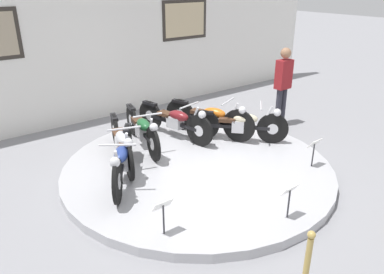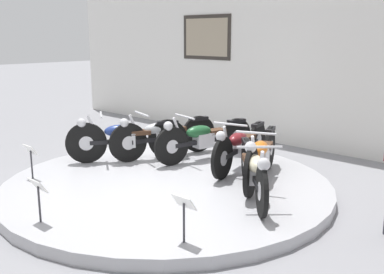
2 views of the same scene
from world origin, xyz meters
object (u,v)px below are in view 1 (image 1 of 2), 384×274
motorcycle_orange (210,117)px  visitor_standing (283,82)px  motorcycle_maroon (175,120)px  info_placard_front_left (163,209)px  info_placard_front_centre (290,194)px  motorcycle_silver (122,142)px  motorcycle_green (142,128)px  info_placard_front_right (314,147)px  motorcycle_blue (123,158)px  motorcycle_cream (240,124)px

motorcycle_orange → visitor_standing: visitor_standing is taller
motorcycle_maroon → visitor_standing: size_ratio=1.09×
info_placard_front_left → info_placard_front_centre: size_ratio=1.00×
motorcycle_silver → motorcycle_orange: 2.01m
motorcycle_silver → info_placard_front_left: size_ratio=3.77×
motorcycle_green → info_placard_front_right: size_ratio=3.80×
motorcycle_maroon → motorcycle_blue: bearing=-150.7°
motorcycle_cream → motorcycle_green: bearing=150.8°
motorcycle_orange → motorcycle_cream: bearing=-63.7°
info_placard_front_centre → motorcycle_blue: bearing=119.5°
motorcycle_green → motorcycle_maroon: motorcycle_green is taller
motorcycle_maroon → info_placard_front_centre: size_ratio=3.79×
info_placard_front_centre → visitor_standing: size_ratio=0.29×
motorcycle_silver → visitor_standing: bearing=-2.7°
motorcycle_silver → info_placard_front_centre: motorcycle_silver is taller
motorcycle_green → info_placard_front_left: (-1.16, -2.49, -0.01)m
motorcycle_silver → motorcycle_cream: size_ratio=1.33×
motorcycle_silver → motorcycle_maroon: motorcycle_silver is taller
motorcycle_orange → motorcycle_cream: size_ratio=1.30×
motorcycle_blue → info_placard_front_right: (2.83, -1.55, -0.03)m
motorcycle_blue → info_placard_front_right: motorcycle_blue is taller
motorcycle_blue → motorcycle_green: size_ratio=0.87×
info_placard_front_right → motorcycle_green: bearing=127.7°
visitor_standing → motorcycle_orange: bearing=174.5°
motorcycle_green → info_placard_front_centre: size_ratio=3.80×
motorcycle_blue → visitor_standing: 4.31m
info_placard_front_right → motorcycle_maroon: bearing=115.0°
motorcycle_green → visitor_standing: size_ratio=1.09×
info_placard_front_left → info_placard_front_right: bearing=0.0°
motorcycle_orange → info_placard_front_left: motorcycle_orange is taller
motorcycle_maroon → visitor_standing: (2.59, -0.54, 0.49)m
motorcycle_silver → motorcycle_orange: size_ratio=1.02×
motorcycle_maroon → info_placard_front_centre: (-0.38, -3.22, -0.01)m
motorcycle_blue → motorcycle_maroon: 1.92m
motorcycle_silver → info_placard_front_right: bearing=-40.0°
visitor_standing → info_placard_front_right: bearing=-126.5°
info_placard_front_left → motorcycle_green: bearing=65.0°
motorcycle_cream → info_placard_front_right: size_ratio=2.84×
visitor_standing → info_placard_front_left: bearing=-156.7°
motorcycle_cream → motorcycle_maroon: bearing=134.2°
motorcycle_silver → visitor_standing: 4.01m
motorcycle_green → info_placard_front_centre: 3.24m
motorcycle_orange → motorcycle_cream: 0.65m
motorcycle_cream → motorcycle_blue: bearing=-180.0°
motorcycle_blue → motorcycle_orange: bearing=14.3°
info_placard_front_left → motorcycle_orange: bearing=40.0°
motorcycle_silver → info_placard_front_left: 2.20m
motorcycle_green → motorcycle_orange: size_ratio=1.03×
motorcycle_silver → info_placard_front_left: motorcycle_silver is taller
motorcycle_green → visitor_standing: (3.36, -0.54, 0.49)m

